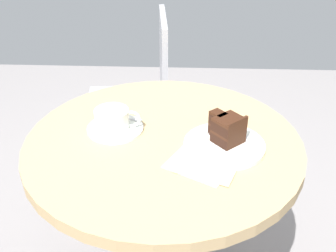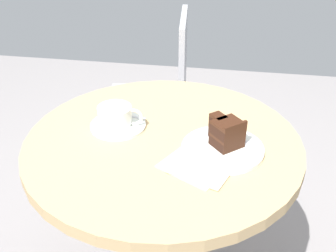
{
  "view_description": "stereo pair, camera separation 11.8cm",
  "coord_description": "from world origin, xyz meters",
  "px_view_note": "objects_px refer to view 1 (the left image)",
  "views": [
    {
      "loc": [
        0.06,
        -1.0,
        1.38
      ],
      "look_at": [
        0.01,
        0.01,
        0.77
      ],
      "focal_mm": 45.0,
      "sensor_mm": 36.0,
      "label": 1
    },
    {
      "loc": [
        0.17,
        -0.99,
        1.38
      ],
      "look_at": [
        0.01,
        0.01,
        0.77
      ],
      "focal_mm": 45.0,
      "sensor_mm": 36.0,
      "label": 2
    }
  ],
  "objects_px": {
    "coffee_cup": "(113,118)",
    "fork": "(238,137)",
    "saucer": "(115,128)",
    "teaspoon": "(129,119)",
    "napkin": "(206,162)",
    "cafe_chair": "(144,91)",
    "cake_slice": "(227,129)",
    "cake_plate": "(224,145)"
  },
  "relations": [
    {
      "from": "napkin",
      "to": "cafe_chair",
      "type": "distance_m",
      "value": 0.91
    },
    {
      "from": "cake_slice",
      "to": "fork",
      "type": "relative_size",
      "value": 0.8
    },
    {
      "from": "fork",
      "to": "napkin",
      "type": "height_order",
      "value": "fork"
    },
    {
      "from": "fork",
      "to": "cafe_chair",
      "type": "relative_size",
      "value": 0.16
    },
    {
      "from": "saucer",
      "to": "teaspoon",
      "type": "xyz_separation_m",
      "value": [
        0.04,
        0.05,
        0.01
      ]
    },
    {
      "from": "cake_plate",
      "to": "cake_slice",
      "type": "height_order",
      "value": "cake_slice"
    },
    {
      "from": "cake_slice",
      "to": "cake_plate",
      "type": "bearing_deg",
      "value": -111.49
    },
    {
      "from": "saucer",
      "to": "napkin",
      "type": "relative_size",
      "value": 0.74
    },
    {
      "from": "cake_plate",
      "to": "cafe_chair",
      "type": "bearing_deg",
      "value": 111.27
    },
    {
      "from": "saucer",
      "to": "cafe_chair",
      "type": "xyz_separation_m",
      "value": [
        0.01,
        0.69,
        -0.22
      ]
    },
    {
      "from": "teaspoon",
      "to": "napkin",
      "type": "height_order",
      "value": "teaspoon"
    },
    {
      "from": "fork",
      "to": "saucer",
      "type": "bearing_deg",
      "value": -174.4
    },
    {
      "from": "coffee_cup",
      "to": "fork",
      "type": "xyz_separation_m",
      "value": [
        0.36,
        -0.05,
        -0.02
      ]
    },
    {
      "from": "coffee_cup",
      "to": "cake_slice",
      "type": "relative_size",
      "value": 1.24
    },
    {
      "from": "saucer",
      "to": "napkin",
      "type": "xyz_separation_m",
      "value": [
        0.26,
        -0.15,
        -0.0
      ]
    },
    {
      "from": "saucer",
      "to": "cafe_chair",
      "type": "bearing_deg",
      "value": 88.84
    },
    {
      "from": "saucer",
      "to": "coffee_cup",
      "type": "distance_m",
      "value": 0.03
    },
    {
      "from": "cake_plate",
      "to": "napkin",
      "type": "relative_size",
      "value": 1.01
    },
    {
      "from": "saucer",
      "to": "cake_slice",
      "type": "xyz_separation_m",
      "value": [
        0.32,
        -0.06,
        0.04
      ]
    },
    {
      "from": "napkin",
      "to": "fork",
      "type": "bearing_deg",
      "value": 47.97
    },
    {
      "from": "coffee_cup",
      "to": "napkin",
      "type": "bearing_deg",
      "value": -30.13
    },
    {
      "from": "teaspoon",
      "to": "cafe_chair",
      "type": "xyz_separation_m",
      "value": [
        -0.02,
        0.65,
        -0.23
      ]
    },
    {
      "from": "saucer",
      "to": "fork",
      "type": "xyz_separation_m",
      "value": [
        0.35,
        -0.05,
        0.01
      ]
    },
    {
      "from": "saucer",
      "to": "napkin",
      "type": "height_order",
      "value": "saucer"
    },
    {
      "from": "cake_slice",
      "to": "cafe_chair",
      "type": "bearing_deg",
      "value": 111.99
    },
    {
      "from": "saucer",
      "to": "fork",
      "type": "distance_m",
      "value": 0.36
    },
    {
      "from": "teaspoon",
      "to": "fork",
      "type": "height_order",
      "value": "fork"
    },
    {
      "from": "cake_plate",
      "to": "fork",
      "type": "height_order",
      "value": "fork"
    },
    {
      "from": "fork",
      "to": "cafe_chair",
      "type": "xyz_separation_m",
      "value": [
        -0.34,
        0.74,
        -0.23
      ]
    },
    {
      "from": "napkin",
      "to": "teaspoon",
      "type": "bearing_deg",
      "value": 138.47
    },
    {
      "from": "saucer",
      "to": "napkin",
      "type": "distance_m",
      "value": 0.3
    },
    {
      "from": "teaspoon",
      "to": "coffee_cup",
      "type": "bearing_deg",
      "value": -119.69
    },
    {
      "from": "cake_slice",
      "to": "fork",
      "type": "height_order",
      "value": "cake_slice"
    },
    {
      "from": "coffee_cup",
      "to": "cafe_chair",
      "type": "xyz_separation_m",
      "value": [
        0.02,
        0.69,
        -0.25
      ]
    },
    {
      "from": "cake_slice",
      "to": "napkin",
      "type": "distance_m",
      "value": 0.12
    },
    {
      "from": "coffee_cup",
      "to": "cake_plate",
      "type": "distance_m",
      "value": 0.33
    },
    {
      "from": "coffee_cup",
      "to": "cake_slice",
      "type": "distance_m",
      "value": 0.33
    },
    {
      "from": "coffee_cup",
      "to": "teaspoon",
      "type": "bearing_deg",
      "value": 47.75
    },
    {
      "from": "teaspoon",
      "to": "fork",
      "type": "relative_size",
      "value": 0.82
    },
    {
      "from": "fork",
      "to": "cake_plate",
      "type": "bearing_deg",
      "value": -132.38
    },
    {
      "from": "saucer",
      "to": "cake_plate",
      "type": "relative_size",
      "value": 0.74
    },
    {
      "from": "saucer",
      "to": "teaspoon",
      "type": "relative_size",
      "value": 1.5
    }
  ]
}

